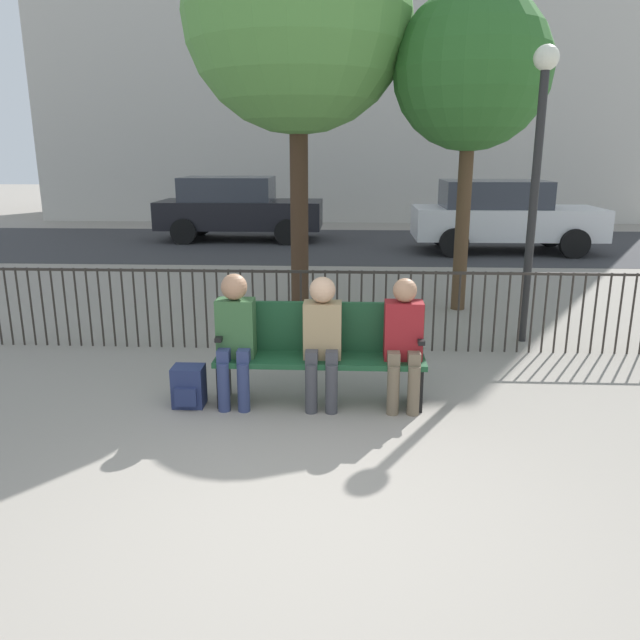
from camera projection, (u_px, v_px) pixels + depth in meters
name	position (u px, v px, depth m)	size (l,w,h in m)	color
ground_plane	(306.00, 517.00, 3.99)	(80.00, 80.00, 0.00)	gray
park_bench	(320.00, 349.00, 5.76)	(1.91, 0.45, 0.92)	#194728
seated_person_0	(235.00, 332.00, 5.61)	(0.34, 0.39, 1.22)	navy
seated_person_1	(322.00, 334.00, 5.58)	(0.34, 0.39, 1.20)	#3D3D42
seated_person_2	(404.00, 337.00, 5.55)	(0.34, 0.39, 1.19)	brown
backpack	(189.00, 387.00, 5.70)	(0.28, 0.27, 0.38)	navy
fence_railing	(325.00, 303.00, 7.23)	(9.01, 0.03, 0.95)	#2D2823
tree_0	(298.00, 16.00, 8.62)	(3.20, 3.20, 5.68)	#422D1E
tree_1	(472.00, 72.00, 8.40)	(2.13, 2.13, 4.39)	#4C3823
lamp_post	(538.00, 151.00, 7.11)	(0.28, 0.28, 3.40)	black
street_surface	(339.00, 245.00, 15.56)	(24.00, 6.00, 0.01)	#333335
parked_car_0	(237.00, 208.00, 16.20)	(4.20, 1.94, 1.62)	black
parked_car_1	(502.00, 215.00, 14.30)	(4.20, 1.94, 1.62)	silver
building_facade	(345.00, 8.00, 21.43)	(20.00, 6.00, 14.05)	beige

